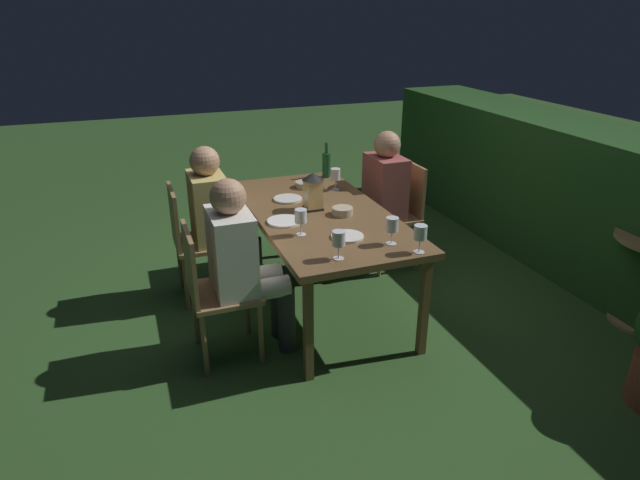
{
  "coord_description": "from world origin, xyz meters",
  "views": [
    {
      "loc": [
        3.34,
        -1.23,
        2.05
      ],
      "look_at": [
        0.0,
        0.0,
        0.5
      ],
      "focal_mm": 30.6,
      "sensor_mm": 36.0,
      "label": 1
    }
  ],
  "objects_px": {
    "plate_a": "(288,199)",
    "plate_b": "(347,236)",
    "person_in_mustard": "(218,215)",
    "green_bottle_on_table": "(326,164)",
    "chair_side_right_a": "(398,210)",
    "person_in_cream": "(243,260)",
    "person_in_rust": "(378,195)",
    "lantern_centerpiece": "(313,189)",
    "wine_glass_a": "(301,217)",
    "bowl_olives": "(342,211)",
    "wine_glass_b": "(392,226)",
    "chair_side_left_b": "(212,287)",
    "wine_glass_c": "(335,175)",
    "wine_glass_e": "(420,234)",
    "chair_side_left_a": "(193,238)",
    "dining_table": "(320,219)",
    "plate_c": "(284,221)",
    "wine_glass_d": "(339,240)",
    "bowl_bread": "(305,184)"
  },
  "relations": [
    {
      "from": "plate_a",
      "to": "plate_b",
      "type": "distance_m",
      "value": 0.81
    },
    {
      "from": "person_in_mustard",
      "to": "plate_a",
      "type": "xyz_separation_m",
      "value": [
        0.09,
        0.51,
        0.09
      ]
    },
    {
      "from": "green_bottle_on_table",
      "to": "chair_side_right_a",
      "type": "bearing_deg",
      "value": 55.16
    },
    {
      "from": "person_in_cream",
      "to": "person_in_mustard",
      "type": "height_order",
      "value": "same"
    },
    {
      "from": "person_in_rust",
      "to": "lantern_centerpiece",
      "type": "relative_size",
      "value": 4.34
    },
    {
      "from": "green_bottle_on_table",
      "to": "plate_b",
      "type": "height_order",
      "value": "green_bottle_on_table"
    },
    {
      "from": "wine_glass_a",
      "to": "bowl_olives",
      "type": "distance_m",
      "value": 0.46
    },
    {
      "from": "wine_glass_b",
      "to": "chair_side_right_a",
      "type": "bearing_deg",
      "value": 149.64
    },
    {
      "from": "chair_side_left_b",
      "to": "plate_a",
      "type": "height_order",
      "value": "chair_side_left_b"
    },
    {
      "from": "plate_a",
      "to": "green_bottle_on_table",
      "type": "bearing_deg",
      "value": 133.01
    },
    {
      "from": "wine_glass_b",
      "to": "wine_glass_c",
      "type": "relative_size",
      "value": 1.0
    },
    {
      "from": "chair_side_left_b",
      "to": "chair_side_right_a",
      "type": "distance_m",
      "value": 1.86
    },
    {
      "from": "chair_side_right_a",
      "to": "wine_glass_e",
      "type": "distance_m",
      "value": 1.39
    },
    {
      "from": "chair_side_left_b",
      "to": "wine_glass_b",
      "type": "xyz_separation_m",
      "value": [
        0.26,
        1.05,
        0.35
      ]
    },
    {
      "from": "chair_side_left_a",
      "to": "wine_glass_e",
      "type": "bearing_deg",
      "value": 42.74
    },
    {
      "from": "dining_table",
      "to": "bowl_olives",
      "type": "height_order",
      "value": "bowl_olives"
    },
    {
      "from": "dining_table",
      "to": "plate_a",
      "type": "xyz_separation_m",
      "value": [
        -0.31,
        -0.14,
        0.06
      ]
    },
    {
      "from": "chair_side_right_a",
      "to": "wine_glass_a",
      "type": "height_order",
      "value": "wine_glass_a"
    },
    {
      "from": "person_in_rust",
      "to": "plate_c",
      "type": "relative_size",
      "value": 5.01
    },
    {
      "from": "plate_a",
      "to": "wine_glass_d",
      "type": "bearing_deg",
      "value": -1.55
    },
    {
      "from": "chair_side_left_a",
      "to": "person_in_mustard",
      "type": "distance_m",
      "value": 0.25
    },
    {
      "from": "plate_a",
      "to": "plate_b",
      "type": "bearing_deg",
      "value": 9.68
    },
    {
      "from": "chair_side_left_a",
      "to": "wine_glass_d",
      "type": "distance_m",
      "value": 1.38
    },
    {
      "from": "chair_side_right_a",
      "to": "chair_side_left_a",
      "type": "relative_size",
      "value": 1.0
    },
    {
      "from": "person_in_mustard",
      "to": "green_bottle_on_table",
      "type": "xyz_separation_m",
      "value": [
        -0.35,
        0.98,
        0.19
      ]
    },
    {
      "from": "person_in_cream",
      "to": "plate_b",
      "type": "distance_m",
      "value": 0.65
    },
    {
      "from": "dining_table",
      "to": "chair_side_left_b",
      "type": "distance_m",
      "value": 0.95
    },
    {
      "from": "lantern_centerpiece",
      "to": "green_bottle_on_table",
      "type": "bearing_deg",
      "value": 152.25
    },
    {
      "from": "lantern_centerpiece",
      "to": "wine_glass_b",
      "type": "relative_size",
      "value": 1.57
    },
    {
      "from": "plate_c",
      "to": "person_in_mustard",
      "type": "bearing_deg",
      "value": -145.62
    },
    {
      "from": "green_bottle_on_table",
      "to": "wine_glass_a",
      "type": "relative_size",
      "value": 1.72
    },
    {
      "from": "green_bottle_on_table",
      "to": "wine_glass_c",
      "type": "xyz_separation_m",
      "value": [
        0.34,
        -0.06,
        0.01
      ]
    },
    {
      "from": "wine_glass_b",
      "to": "person_in_cream",
      "type": "bearing_deg",
      "value": -107.2
    },
    {
      "from": "person_in_cream",
      "to": "person_in_rust",
      "type": "xyz_separation_m",
      "value": [
        -0.81,
        1.29,
        0.0
      ]
    },
    {
      "from": "person_in_rust",
      "to": "bowl_olives",
      "type": "height_order",
      "value": "person_in_rust"
    },
    {
      "from": "dining_table",
      "to": "wine_glass_b",
      "type": "relative_size",
      "value": 10.64
    },
    {
      "from": "wine_glass_b",
      "to": "plate_c",
      "type": "relative_size",
      "value": 0.74
    },
    {
      "from": "bowl_olives",
      "to": "person_in_cream",
      "type": "bearing_deg",
      "value": -68.99
    },
    {
      "from": "chair_side_right_a",
      "to": "plate_a",
      "type": "bearing_deg",
      "value": -84.69
    },
    {
      "from": "chair_side_left_b",
      "to": "wine_glass_d",
      "type": "relative_size",
      "value": 5.15
    },
    {
      "from": "chair_side_right_a",
      "to": "lantern_centerpiece",
      "type": "bearing_deg",
      "value": -68.54
    },
    {
      "from": "green_bottle_on_table",
      "to": "wine_glass_e",
      "type": "relative_size",
      "value": 1.72
    },
    {
      "from": "wine_glass_a",
      "to": "bowl_olives",
      "type": "bearing_deg",
      "value": 122.15
    },
    {
      "from": "lantern_centerpiece",
      "to": "wine_glass_d",
      "type": "relative_size",
      "value": 1.57
    },
    {
      "from": "chair_side_right_a",
      "to": "person_in_rust",
      "type": "bearing_deg",
      "value": -90.0
    },
    {
      "from": "bowl_bread",
      "to": "plate_a",
      "type": "bearing_deg",
      "value": -41.72
    },
    {
      "from": "plate_b",
      "to": "plate_c",
      "type": "xyz_separation_m",
      "value": [
        -0.38,
        -0.29,
        0.0
      ]
    },
    {
      "from": "person_in_mustard",
      "to": "bowl_bread",
      "type": "xyz_separation_m",
      "value": [
        -0.15,
        0.72,
        0.11
      ]
    },
    {
      "from": "wine_glass_b",
      "to": "plate_a",
      "type": "height_order",
      "value": "wine_glass_b"
    },
    {
      "from": "wine_glass_b",
      "to": "plate_b",
      "type": "xyz_separation_m",
      "value": [
        -0.18,
        -0.21,
        -0.11
      ]
    }
  ]
}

